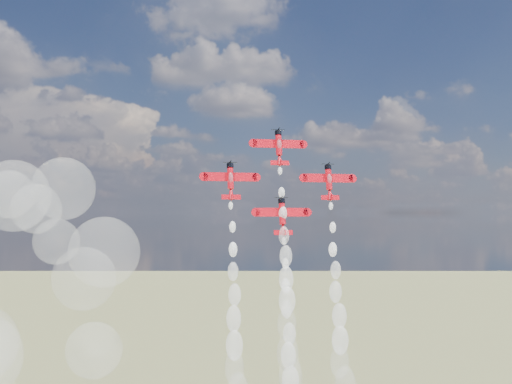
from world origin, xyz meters
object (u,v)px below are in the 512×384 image
object	(u,v)px
plane_lead	(279,147)
plane_right	(329,181)
plane_left	(231,180)
plane_slot	(282,215)

from	to	relation	value
plane_lead	plane_right	bearing A→B (deg)	-7.73
plane_lead	plane_left	bearing A→B (deg)	-172.27
plane_lead	plane_left	distance (m)	14.81
plane_lead	plane_slot	xyz separation A→B (m)	(0.00, -3.30, -16.67)
plane_right	plane_slot	xyz separation A→B (m)	(-12.13, -1.65, -8.33)
plane_left	plane_right	bearing A→B (deg)	0.00
plane_slot	plane_right	bearing A→B (deg)	7.73
plane_right	plane_slot	bearing A→B (deg)	-172.27
plane_left	plane_lead	bearing A→B (deg)	7.73
plane_lead	plane_slot	bearing A→B (deg)	-90.00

